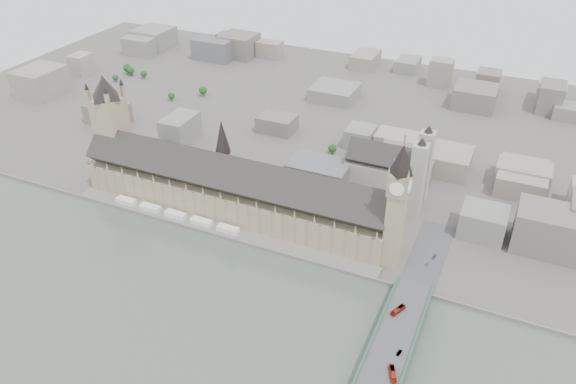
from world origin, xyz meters
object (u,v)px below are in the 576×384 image
at_px(red_bus_north, 398,310).
at_px(car_silver, 399,353).
at_px(elizabeth_tower, 398,199).
at_px(westminster_abbey, 389,173).
at_px(westminster_bridge, 386,363).
at_px(red_bus_south, 393,374).
at_px(victoria_tower, 111,125).
at_px(palace_of_westminster, 232,190).
at_px(car_approach, 434,257).

distance_m(red_bus_north, car_silver, 34.71).
xyz_separation_m(elizabeth_tower, westminster_abbey, (-27.08, 87.00, -33.01)).
relative_size(westminster_bridge, red_bus_south, 26.32).
relative_size(victoria_tower, car_silver, 21.06).
distance_m(red_bus_south, car_silver, 17.26).
relative_size(westminster_abbey, red_bus_north, 5.62).
bearing_deg(red_bus_north, red_bus_south, -54.29).
bearing_deg(westminster_abbey, victoria_tower, -163.50).
xyz_separation_m(palace_of_westminster, elizabeth_tower, (138.00, -11.70, 35.38)).
relative_size(victoria_tower, red_bus_south, 8.10).
distance_m(victoria_tower, red_bus_south, 319.07).
height_order(palace_of_westminster, westminster_abbey, westminster_abbey).
distance_m(victoria_tower, red_bus_north, 293.09).
relative_size(car_silver, car_approach, 0.92).
bearing_deg(car_silver, red_bus_north, 118.82).
bearing_deg(elizabeth_tower, car_silver, -71.67).
bearing_deg(car_approach, car_silver, -80.49).
bearing_deg(victoria_tower, palace_of_westminster, -2.96).
xyz_separation_m(red_bus_south, car_silver, (-0.68, 17.23, -0.94)).
xyz_separation_m(westminster_bridge, car_approach, (5.75, 103.51, 5.87)).
height_order(palace_of_westminster, westminster_bridge, palace_of_westminster).
bearing_deg(red_bus_north, car_approach, 105.84).
bearing_deg(elizabeth_tower, car_approach, 15.08).
relative_size(elizabeth_tower, red_bus_north, 8.89).
bearing_deg(palace_of_westminster, red_bus_south, -35.16).
relative_size(elizabeth_tower, victoria_tower, 1.07).
relative_size(victoria_tower, westminster_bridge, 0.31).
bearing_deg(westminster_abbey, palace_of_westminster, -145.83).
relative_size(palace_of_westminster, car_silver, 55.80).
height_order(elizabeth_tower, red_bus_south, elizabeth_tower).
bearing_deg(palace_of_westminster, victoria_tower, 177.04).
distance_m(westminster_bridge, westminster_abbey, 190.56).
bearing_deg(car_silver, victoria_tower, 172.49).
xyz_separation_m(westminster_abbey, car_approach, (56.82, -78.99, -14.08)).
xyz_separation_m(westminster_bridge, red_bus_south, (6.40, -11.41, 6.84)).
relative_size(westminster_bridge, westminster_abbey, 4.78).
height_order(westminster_bridge, westminster_abbey, westminster_abbey).
xyz_separation_m(victoria_tower, westminster_abbey, (232.92, 69.00, -30.12)).
relative_size(palace_of_westminster, red_bus_north, 21.92).
distance_m(westminster_abbey, red_bus_north, 151.49).
bearing_deg(victoria_tower, westminster_abbey, 16.50).
distance_m(elizabeth_tower, car_approach, 56.27).
bearing_deg(elizabeth_tower, victoria_tower, 176.04).
xyz_separation_m(elizabeth_tower, red_bus_north, (20.19, -56.32, -46.15)).
relative_size(palace_of_westminster, red_bus_south, 21.46).
bearing_deg(palace_of_westminster, car_silver, -31.15).
xyz_separation_m(palace_of_westminster, red_bus_north, (158.19, -68.02, -10.77)).
distance_m(victoria_tower, westminster_bridge, 309.91).
xyz_separation_m(red_bus_north, red_bus_south, (10.21, -50.59, 0.04)).
bearing_deg(westminster_abbey, red_bus_south, -73.49).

